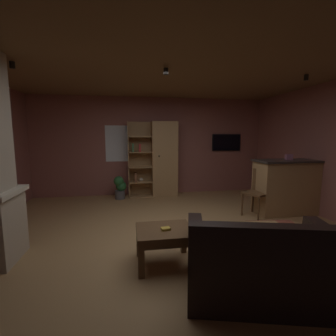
{
  "coord_description": "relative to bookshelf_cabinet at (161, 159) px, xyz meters",
  "views": [
    {
      "loc": [
        -0.64,
        -3.45,
        1.57
      ],
      "look_at": [
        0.0,
        0.4,
        1.05
      ],
      "focal_mm": 25.53,
      "sensor_mm": 36.0,
      "label": 1
    }
  ],
  "objects": [
    {
      "name": "floor",
      "position": [
        -0.21,
        -2.74,
        -0.97
      ],
      "size": [
        6.16,
        5.96,
        0.02
      ],
      "primitive_type": "cube",
      "color": "#A37A4C",
      "rests_on": "ground"
    },
    {
      "name": "wall_back",
      "position": [
        -0.21,
        0.27,
        0.33
      ],
      "size": [
        6.28,
        0.06,
        2.58
      ],
      "primitive_type": "cube",
      "color": "#8E544C",
      "rests_on": "ground"
    },
    {
      "name": "ceiling",
      "position": [
        -0.21,
        -2.74,
        1.63
      ],
      "size": [
        6.16,
        5.96,
        0.02
      ],
      "primitive_type": "cube",
      "color": "brown"
    },
    {
      "name": "window_pane_back",
      "position": [
        -1.06,
        0.24,
        0.41
      ],
      "size": [
        0.74,
        0.01,
        0.94
      ],
      "primitive_type": "cube",
      "color": "white"
    },
    {
      "name": "bookshelf_cabinet",
      "position": [
        0.0,
        0.0,
        0.0
      ],
      "size": [
        1.27,
        0.41,
        1.94
      ],
      "color": "#A87F51",
      "rests_on": "ground"
    },
    {
      "name": "kitchen_bar_counter",
      "position": [
        2.42,
        -1.89,
        -0.41
      ],
      "size": [
        1.5,
        0.61,
        1.1
      ],
      "color": "#A87F51",
      "rests_on": "ground"
    },
    {
      "name": "tissue_box",
      "position": [
        2.36,
        -1.84,
        0.19
      ],
      "size": [
        0.15,
        0.15,
        0.11
      ],
      "primitive_type": "cube",
      "rotation": [
        0.0,
        0.0,
        -0.25
      ],
      "color": "#995972",
      "rests_on": "kitchen_bar_counter"
    },
    {
      "name": "leather_couch",
      "position": [
        0.42,
        -4.17,
        -0.66
      ],
      "size": [
        1.62,
        1.19,
        0.84
      ],
      "color": "black",
      "rests_on": "ground"
    },
    {
      "name": "coffee_table",
      "position": [
        -0.43,
        -3.43,
        -0.6
      ],
      "size": [
        0.68,
        0.58,
        0.45
      ],
      "color": "brown",
      "rests_on": "ground"
    },
    {
      "name": "table_book_0",
      "position": [
        -0.42,
        -3.46,
        -0.5
      ],
      "size": [
        0.12,
        0.1,
        0.03
      ],
      "primitive_type": "cube",
      "rotation": [
        0.0,
        0.0,
        0.14
      ],
      "color": "gold",
      "rests_on": "coffee_table"
    },
    {
      "name": "dining_chair",
      "position": [
        1.68,
        -1.92,
        -0.43
      ],
      "size": [
        0.57,
        0.57,
        0.92
      ],
      "color": "brown",
      "rests_on": "ground"
    },
    {
      "name": "potted_floor_plant",
      "position": [
        -1.07,
        -0.19,
        -0.66
      ],
      "size": [
        0.31,
        0.29,
        0.58
      ],
      "color": "#4C4C51",
      "rests_on": "ground"
    },
    {
      "name": "wall_mounted_tv",
      "position": [
        1.89,
        0.21,
        0.43
      ],
      "size": [
        0.82,
        0.06,
        0.46
      ],
      "color": "black"
    },
    {
      "name": "track_light_spot_0",
      "position": [
        -2.35,
        -2.54,
        1.55
      ],
      "size": [
        0.07,
        0.07,
        0.09
      ],
      "primitive_type": "cylinder",
      "color": "black"
    },
    {
      "name": "track_light_spot_1",
      "position": [
        -0.28,
        -2.58,
        1.55
      ],
      "size": [
        0.07,
        0.07,
        0.09
      ],
      "primitive_type": "cylinder",
      "color": "black"
    },
    {
      "name": "track_light_spot_2",
      "position": [
        2.03,
        -2.58,
        1.55
      ],
      "size": [
        0.07,
        0.07,
        0.09
      ],
      "primitive_type": "cylinder",
      "color": "black"
    }
  ]
}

